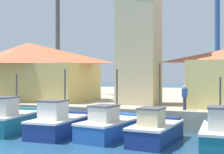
% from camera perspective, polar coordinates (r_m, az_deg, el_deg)
% --- Properties ---
extents(ground_plane, '(300.00, 300.00, 0.00)m').
position_cam_1_polar(ground_plane, '(16.06, -19.08, -12.68)').
color(ground_plane, navy).
extents(quay_wharf, '(120.00, 40.00, 1.36)m').
position_cam_1_polar(quay_wharf, '(41.13, 7.54, -3.87)').
color(quay_wharf, '#A89E89').
rests_on(quay_wharf, ground).
extents(fishing_boat_mid_left, '(2.88, 5.31, 3.72)m').
position_cam_1_polar(fishing_boat_mid_left, '(21.19, -18.01, -7.43)').
color(fishing_boat_mid_left, '#196B7F').
rests_on(fishing_boat_mid_left, ground).
extents(fishing_boat_center, '(2.36, 4.95, 4.01)m').
position_cam_1_polar(fishing_boat_center, '(19.24, -9.57, -8.34)').
color(fishing_boat_center, navy).
rests_on(fishing_boat_center, ground).
extents(fishing_boat_mid_right, '(2.70, 5.22, 3.99)m').
position_cam_1_polar(fishing_boat_mid_right, '(18.27, -0.16, -8.95)').
color(fishing_boat_mid_right, '#2356A8').
rests_on(fishing_boat_mid_right, ground).
extents(fishing_boat_right_inner, '(2.23, 4.67, 4.29)m').
position_cam_1_polar(fishing_boat_right_inner, '(17.06, 8.03, -9.61)').
color(fishing_boat_right_inner, navy).
rests_on(fishing_boat_right_inner, ground).
extents(fishing_boat_right_outer, '(2.01, 4.70, 3.52)m').
position_cam_1_polar(fishing_boat_right_outer, '(16.47, 19.14, -9.84)').
color(fishing_boat_right_outer, '#196B7F').
rests_on(fishing_boat_right_outer, ground).
extents(clock_tower, '(3.54, 3.54, 16.61)m').
position_cam_1_polar(clock_tower, '(25.53, 4.97, 13.16)').
color(clock_tower, beige).
rests_on(clock_tower, quay_wharf).
extents(warehouse_left, '(12.70, 6.73, 5.41)m').
position_cam_1_polar(warehouse_left, '(30.85, -15.02, 1.18)').
color(warehouse_left, tan).
rests_on(warehouse_left, quay_wharf).
extents(port_crane_near, '(2.00, 8.20, 19.58)m').
position_cam_1_polar(port_crane_near, '(39.83, -9.81, 7.97)').
color(port_crane_near, '#353539').
rests_on(port_crane_near, quay_wharf).
extents(port_crane_far, '(2.49, 7.73, 17.59)m').
position_cam_1_polar(port_crane_far, '(35.34, 18.73, 7.52)').
color(port_crane_far, navy).
rests_on(port_crane_far, quay_wharf).
extents(dock_worker_near_tower, '(0.34, 0.22, 1.62)m').
position_cam_1_polar(dock_worker_near_tower, '(20.89, 13.14, -3.58)').
color(dock_worker_near_tower, '#33333D').
rests_on(dock_worker_near_tower, quay_wharf).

